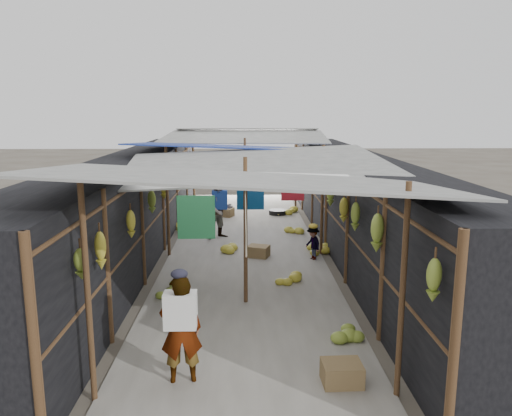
{
  "coord_description": "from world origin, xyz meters",
  "views": [
    {
      "loc": [
        -0.01,
        -5.4,
        3.36
      ],
      "look_at": [
        0.24,
        5.42,
        1.25
      ],
      "focal_mm": 35.0,
      "sensor_mm": 36.0,
      "label": 1
    }
  ],
  "objects": [
    {
      "name": "black_basin",
      "position": [
        1.07,
        10.6,
        0.08
      ],
      "size": [
        0.57,
        0.57,
        0.17
      ],
      "primitive_type": "cylinder",
      "color": "black",
      "rests_on": "ground"
    },
    {
      "name": "vendor_elderly",
      "position": [
        -0.81,
        0.38,
        0.71
      ],
      "size": [
        0.56,
        0.41,
        1.41
      ],
      "primitive_type": "imported",
      "rotation": [
        0.0,
        0.0,
        3.29
      ],
      "color": "white",
      "rests_on": "ground"
    },
    {
      "name": "shopper_blue",
      "position": [
        -0.67,
        7.61,
        0.77
      ],
      "size": [
        0.94,
        0.89,
        1.55
      ],
      "primitive_type": "imported",
      "rotation": [
        0.0,
        0.0,
        0.54
      ],
      "color": "navy",
      "rests_on": "ground"
    },
    {
      "name": "vendor_seated",
      "position": [
        1.54,
        5.56,
        0.39
      ],
      "size": [
        0.47,
        0.58,
        0.79
      ],
      "primitive_type": "imported",
      "rotation": [
        0.0,
        0.0,
        -1.16
      ],
      "color": "#4C4642",
      "rests_on": "ground"
    },
    {
      "name": "aisle_slab",
      "position": [
        0.0,
        6.5,
        0.01
      ],
      "size": [
        3.6,
        16.0,
        0.02
      ],
      "primitive_type": "cube",
      "color": "#9E998E",
      "rests_on": "ground"
    },
    {
      "name": "hanging_bananas",
      "position": [
        0.19,
        6.51,
        1.62
      ],
      "size": [
        3.95,
        14.15,
        0.78
      ],
      "color": "olive",
      "rests_on": "ground"
    },
    {
      "name": "crate_near",
      "position": [
        1.19,
        0.26,
        0.15
      ],
      "size": [
        0.5,
        0.41,
        0.29
      ],
      "primitive_type": "cube",
      "rotation": [
        0.0,
        0.0,
        0.04
      ],
      "color": "olive",
      "rests_on": "ground"
    },
    {
      "name": "market_canopy",
      "position": [
        0.03,
        6.83,
        2.4
      ],
      "size": [
        5.62,
        15.2,
        2.77
      ],
      "color": "brown",
      "rests_on": "ground"
    },
    {
      "name": "crate_mid",
      "position": [
        0.3,
        5.79,
        0.14
      ],
      "size": [
        0.57,
        0.51,
        0.28
      ],
      "primitive_type": "cube",
      "rotation": [
        0.0,
        0.0,
        -0.34
      ],
      "color": "olive",
      "rests_on": "ground"
    },
    {
      "name": "floor_bananas",
      "position": [
        0.23,
        6.57,
        0.15
      ],
      "size": [
        3.98,
        9.65,
        0.33
      ],
      "color": "gold",
      "rests_on": "ground"
    },
    {
      "name": "crate_back",
      "position": [
        -0.62,
        10.33,
        0.15
      ],
      "size": [
        0.57,
        0.53,
        0.29
      ],
      "primitive_type": "cube",
      "rotation": [
        0.0,
        0.0,
        -0.41
      ],
      "color": "olive",
      "rests_on": "ground"
    },
    {
      "name": "stall_left",
      "position": [
        -2.7,
        6.5,
        1.15
      ],
      "size": [
        1.4,
        15.0,
        2.3
      ],
      "primitive_type": "cube",
      "color": "black",
      "rests_on": "ground"
    },
    {
      "name": "stall_right",
      "position": [
        2.7,
        6.5,
        1.15
      ],
      "size": [
        1.4,
        15.0,
        2.3
      ],
      "primitive_type": "cube",
      "color": "black",
      "rests_on": "ground"
    },
    {
      "name": "ground",
      "position": [
        0.0,
        0.0,
        0.0
      ],
      "size": [
        80.0,
        80.0,
        0.0
      ],
      "primitive_type": "plane",
      "color": "#6B6356",
      "rests_on": "ground"
    }
  ]
}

